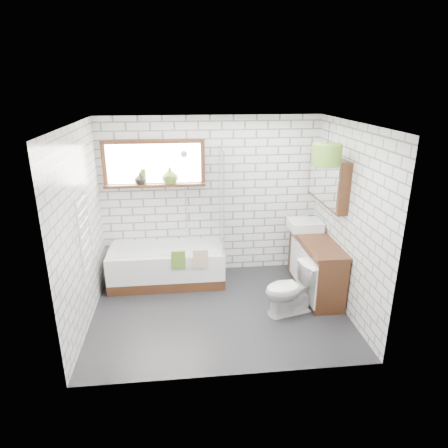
{
  "coord_description": "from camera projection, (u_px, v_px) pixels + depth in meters",
  "views": [
    {
      "loc": [
        -0.46,
        -4.74,
        2.96
      ],
      "look_at": [
        0.09,
        0.25,
        1.16
      ],
      "focal_mm": 32.0,
      "sensor_mm": 36.0,
      "label": 1
    }
  ],
  "objects": [
    {
      "name": "pendant",
      "position": [
        327.0,
        155.0,
        4.98
      ],
      "size": [
        0.37,
        0.37,
        0.27
      ],
      "primitive_type": "cylinder",
      "color": "#527B25",
      "rests_on": "ceiling"
    },
    {
      "name": "wall_left",
      "position": [
        81.0,
        230.0,
        4.89
      ],
      "size": [
        0.01,
        2.6,
        2.5
      ],
      "primitive_type": "cube",
      "color": "white",
      "rests_on": "ground"
    },
    {
      "name": "towel_beige",
      "position": [
        201.0,
        259.0,
        5.78
      ],
      "size": [
        0.22,
        0.05,
        0.28
      ],
      "primitive_type": "cube",
      "color": "#C3B287",
      "rests_on": "bathtub"
    },
    {
      "name": "towel_green",
      "position": [
        178.0,
        260.0,
        5.75
      ],
      "size": [
        0.2,
        0.06,
        0.28
      ],
      "primitive_type": "cube",
      "color": "#527B25",
      "rests_on": "bathtub"
    },
    {
      "name": "vase_olive",
      "position": [
        170.0,
        177.0,
        6.03
      ],
      "size": [
        0.25,
        0.25,
        0.25
      ],
      "primitive_type": "imported",
      "rotation": [
        0.0,
        0.0,
        -0.02
      ],
      "color": "#598027",
      "rests_on": "window"
    },
    {
      "name": "shower_screen",
      "position": [
        221.0,
        200.0,
        5.91
      ],
      "size": [
        0.02,
        0.72,
        1.5
      ],
      "primitive_type": "cube",
      "color": "white",
      "rests_on": "bathtub"
    },
    {
      "name": "wall_front",
      "position": [
        232.0,
        270.0,
        3.84
      ],
      "size": [
        3.4,
        0.01,
        2.5
      ],
      "primitive_type": "cube",
      "color": "white",
      "rests_on": "ground"
    },
    {
      "name": "bottle",
      "position": [
        144.0,
        178.0,
        5.99
      ],
      "size": [
        0.08,
        0.08,
        0.23
      ],
      "primitive_type": "cylinder",
      "rotation": [
        0.0,
        0.0,
        -0.15
      ],
      "color": "#598027",
      "rests_on": "window"
    },
    {
      "name": "wall_right",
      "position": [
        348.0,
        220.0,
        5.24
      ],
      "size": [
        0.01,
        2.6,
        2.5
      ],
      "primitive_type": "cube",
      "color": "white",
      "rests_on": "ground"
    },
    {
      "name": "tap",
      "position": [
        315.0,
        220.0,
        6.11
      ],
      "size": [
        0.04,
        0.04,
        0.18
      ],
      "primitive_type": "cylinder",
      "rotation": [
        0.0,
        0.0,
        0.43
      ],
      "color": "silver",
      "rests_on": "vanity"
    },
    {
      "name": "mirror_cabinet",
      "position": [
        328.0,
        180.0,
        5.66
      ],
      "size": [
        0.16,
        1.2,
        0.7
      ],
      "primitive_type": "cube",
      "color": "#351B0E",
      "rests_on": "wall_right"
    },
    {
      "name": "towel_radiator",
      "position": [
        85.0,
        233.0,
        4.91
      ],
      "size": [
        0.06,
        0.52,
        1.0
      ],
      "primitive_type": "cube",
      "color": "white",
      "rests_on": "wall_left"
    },
    {
      "name": "ceiling",
      "position": [
        218.0,
        123.0,
        4.64
      ],
      "size": [
        3.4,
        2.6,
        0.01
      ],
      "primitive_type": "cube",
      "color": "white",
      "rests_on": "ground"
    },
    {
      "name": "vase_dark",
      "position": [
        140.0,
        180.0,
        6.0
      ],
      "size": [
        0.21,
        0.21,
        0.19
      ],
      "primitive_type": "imported",
      "rotation": [
        0.0,
        0.0,
        0.19
      ],
      "color": "black",
      "rests_on": "window"
    },
    {
      "name": "window",
      "position": [
        154.0,
        164.0,
        5.97
      ],
      "size": [
        1.52,
        0.16,
        0.68
      ],
      "primitive_type": "cube",
      "color": "#351B0E",
      "rests_on": "wall_back"
    },
    {
      "name": "floor",
      "position": [
        219.0,
        310.0,
        5.49
      ],
      "size": [
        3.4,
        2.6,
        0.01
      ],
      "primitive_type": "cube",
      "color": "black",
      "rests_on": "ground"
    },
    {
      "name": "vanity",
      "position": [
        315.0,
        265.0,
        5.89
      ],
      "size": [
        0.46,
        1.43,
        0.82
      ],
      "primitive_type": "cube",
      "color": "#351B0E",
      "rests_on": "floor"
    },
    {
      "name": "bathtub",
      "position": [
        167.0,
        265.0,
        6.17
      ],
      "size": [
        1.74,
        0.77,
        0.56
      ],
      "primitive_type": "cube",
      "color": "white",
      "rests_on": "floor"
    },
    {
      "name": "basin",
      "position": [
        305.0,
        225.0,
        6.12
      ],
      "size": [
        0.48,
        0.42,
        0.14
      ],
      "primitive_type": "cube",
      "color": "white",
      "rests_on": "vanity"
    },
    {
      "name": "toilet",
      "position": [
        290.0,
        289.0,
        5.31
      ],
      "size": [
        0.56,
        0.78,
        0.71
      ],
      "primitive_type": "imported",
      "rotation": [
        0.0,
        0.0,
        -1.32
      ],
      "color": "white",
      "rests_on": "floor"
    },
    {
      "name": "shower_riser",
      "position": [
        185.0,
        192.0,
        6.17
      ],
      "size": [
        0.02,
        0.02,
        1.3
      ],
      "primitive_type": "cylinder",
      "color": "silver",
      "rests_on": "wall_back"
    },
    {
      "name": "wall_back",
      "position": [
        211.0,
        197.0,
        6.29
      ],
      "size": [
        3.4,
        0.01,
        2.5
      ],
      "primitive_type": "cube",
      "color": "white",
      "rests_on": "ground"
    }
  ]
}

